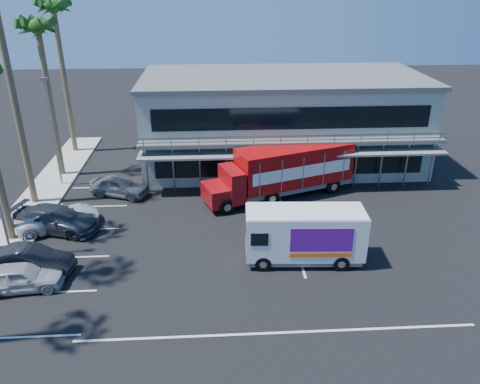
{
  "coord_description": "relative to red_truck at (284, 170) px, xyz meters",
  "views": [
    {
      "loc": [
        -2.66,
        -22.08,
        14.48
      ],
      "look_at": [
        -1.1,
        4.03,
        2.3
      ],
      "focal_mm": 35.0,
      "sensor_mm": 36.0,
      "label": 1
    }
  ],
  "objects": [
    {
      "name": "parked_car_a",
      "position": [
        -14.8,
        -10.25,
        -1.29
      ],
      "size": [
        4.32,
        2.1,
        1.42
      ],
      "primitive_type": "imported",
      "rotation": [
        0.0,
        0.0,
        1.67
      ],
      "color": "#A1A3A8",
      "rests_on": "ground"
    },
    {
      "name": "building",
      "position": [
        0.7,
        6.69,
        1.66
      ],
      "size": [
        22.4,
        12.0,
        7.3
      ],
      "color": "#979D90",
      "rests_on": "ground"
    },
    {
      "name": "curb_strip",
      "position": [
        -17.3,
        -2.25,
        -1.92
      ],
      "size": [
        3.0,
        32.0,
        0.16
      ],
      "primitive_type": "cube",
      "color": "#A5A399",
      "rests_on": "ground"
    },
    {
      "name": "palm_f",
      "position": [
        -17.4,
        10.25,
        9.47
      ],
      "size": [
        2.8,
        2.8,
        13.25
      ],
      "color": "brown",
      "rests_on": "ground"
    },
    {
      "name": "parked_car_c",
      "position": [
        -14.8,
        -3.85,
        -1.3
      ],
      "size": [
        5.51,
        4.08,
        1.39
      ],
      "primitive_type": "imported",
      "rotation": [
        0.0,
        0.0,
        1.97
      ],
      "color": "silver",
      "rests_on": "ground"
    },
    {
      "name": "parked_car_e",
      "position": [
        -11.8,
        0.67,
        -1.28
      ],
      "size": [
        4.53,
        3.01,
        1.43
      ],
      "primitive_type": "imported",
      "rotation": [
        0.0,
        0.0,
        1.23
      ],
      "color": "slate",
      "rests_on": "ground"
    },
    {
      "name": "red_truck",
      "position": [
        0.0,
        0.0,
        0.0
      ],
      "size": [
        10.99,
        6.0,
        3.63
      ],
      "rotation": [
        0.0,
        0.0,
        0.35
      ],
      "color": "maroon",
      "rests_on": "ground"
    },
    {
      "name": "light_pole_far",
      "position": [
        -16.5,
        2.75,
        2.5
      ],
      "size": [
        0.5,
        0.25,
        8.09
      ],
      "color": "gray",
      "rests_on": "ground"
    },
    {
      "name": "white_van",
      "position": [
        -0.15,
        -8.53,
        -0.35
      ],
      "size": [
        6.49,
        2.52,
        3.12
      ],
      "rotation": [
        0.0,
        0.0,
        -0.05
      ],
      "color": "silver",
      "rests_on": "ground"
    },
    {
      "name": "ground",
      "position": [
        -2.3,
        -8.25,
        -2.0
      ],
      "size": [
        120.0,
        120.0,
        0.0
      ],
      "primitive_type": "plane",
      "color": "black",
      "rests_on": "ground"
    },
    {
      "name": "parked_car_b",
      "position": [
        -14.8,
        -8.8,
        -1.27
      ],
      "size": [
        4.62,
        2.21,
        1.46
      ],
      "primitive_type": "imported",
      "rotation": [
        0.0,
        0.0,
        1.42
      ],
      "color": "black",
      "rests_on": "ground"
    },
    {
      "name": "palm_e",
      "position": [
        -17.0,
        4.75,
        8.57
      ],
      "size": [
        2.8,
        2.8,
        12.25
      ],
      "color": "brown",
      "rests_on": "ground"
    },
    {
      "name": "parked_car_d",
      "position": [
        -14.8,
        -4.25,
        -1.22
      ],
      "size": [
        5.76,
        3.62,
        1.56
      ],
      "primitive_type": "imported",
      "rotation": [
        0.0,
        0.0,
        1.28
      ],
      "color": "#272C35",
      "rests_on": "ground"
    }
  ]
}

